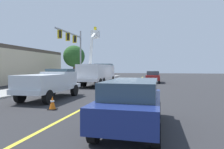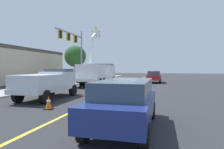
{
  "view_description": "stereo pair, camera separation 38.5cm",
  "coord_description": "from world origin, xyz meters",
  "px_view_note": "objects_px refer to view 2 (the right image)",
  "views": [
    {
      "loc": [
        -23.1,
        -3.72,
        2.12
      ],
      "look_at": [
        -1.73,
        1.3,
        1.4
      ],
      "focal_mm": 31.66,
      "sensor_mm": 36.0,
      "label": 1
    },
    {
      "loc": [
        -23.01,
        -4.1,
        2.12
      ],
      "look_at": [
        -1.73,
        1.3,
        1.4
      ],
      "focal_mm": 31.66,
      "sensor_mm": 36.0,
      "label": 2
    }
  ],
  "objects_px": {
    "service_pickup_truck": "(48,83)",
    "trailing_sedan": "(125,100)",
    "traffic_signal_mast": "(75,45)",
    "traffic_cone_mid_rear": "(120,81)",
    "utility_bucket_truck": "(98,72)",
    "traffic_cone_leading": "(49,103)",
    "traffic_cone_mid_front": "(99,86)",
    "passing_minivan": "(154,76)"
  },
  "relations": [
    {
      "from": "utility_bucket_truck",
      "to": "passing_minivan",
      "type": "bearing_deg",
      "value": -44.38
    },
    {
      "from": "service_pickup_truck",
      "to": "passing_minivan",
      "type": "xyz_separation_m",
      "value": [
        17.23,
        -6.5,
        -0.15
      ]
    },
    {
      "from": "traffic_cone_leading",
      "to": "traffic_signal_mast",
      "type": "height_order",
      "value": "traffic_signal_mast"
    },
    {
      "from": "utility_bucket_truck",
      "to": "traffic_cone_leading",
      "type": "distance_m",
      "value": 13.96
    },
    {
      "from": "trailing_sedan",
      "to": "passing_minivan",
      "type": "bearing_deg",
      "value": -0.43
    },
    {
      "from": "traffic_cone_mid_rear",
      "to": "traffic_signal_mast",
      "type": "xyz_separation_m",
      "value": [
        -1.19,
        6.12,
        4.83
      ]
    },
    {
      "from": "utility_bucket_truck",
      "to": "service_pickup_truck",
      "type": "xyz_separation_m",
      "value": [
        -10.66,
        0.07,
        -0.49
      ]
    },
    {
      "from": "service_pickup_truck",
      "to": "traffic_cone_leading",
      "type": "bearing_deg",
      "value": -147.61
    },
    {
      "from": "passing_minivan",
      "to": "traffic_cone_mid_front",
      "type": "distance_m",
      "value": 12.17
    },
    {
      "from": "passing_minivan",
      "to": "traffic_signal_mast",
      "type": "relative_size",
      "value": 0.64
    },
    {
      "from": "service_pickup_truck",
      "to": "traffic_signal_mast",
      "type": "distance_m",
      "value": 14.0
    },
    {
      "from": "traffic_cone_mid_rear",
      "to": "utility_bucket_truck",
      "type": "bearing_deg",
      "value": 147.58
    },
    {
      "from": "passing_minivan",
      "to": "traffic_cone_leading",
      "type": "height_order",
      "value": "passing_minivan"
    },
    {
      "from": "traffic_signal_mast",
      "to": "trailing_sedan",
      "type": "bearing_deg",
      "value": -150.27
    },
    {
      "from": "traffic_signal_mast",
      "to": "traffic_cone_mid_front",
      "type": "bearing_deg",
      "value": -139.81
    },
    {
      "from": "trailing_sedan",
      "to": "traffic_signal_mast",
      "type": "height_order",
      "value": "traffic_signal_mast"
    },
    {
      "from": "traffic_cone_mid_rear",
      "to": "traffic_signal_mast",
      "type": "relative_size",
      "value": 0.12
    },
    {
      "from": "utility_bucket_truck",
      "to": "traffic_cone_mid_front",
      "type": "height_order",
      "value": "utility_bucket_truck"
    },
    {
      "from": "service_pickup_truck",
      "to": "traffic_cone_mid_rear",
      "type": "height_order",
      "value": "service_pickup_truck"
    },
    {
      "from": "service_pickup_truck",
      "to": "utility_bucket_truck",
      "type": "bearing_deg",
      "value": -0.38
    },
    {
      "from": "service_pickup_truck",
      "to": "traffic_cone_mid_rear",
      "type": "distance_m",
      "value": 14.15
    },
    {
      "from": "service_pickup_truck",
      "to": "trailing_sedan",
      "type": "height_order",
      "value": "service_pickup_truck"
    },
    {
      "from": "passing_minivan",
      "to": "traffic_cone_leading",
      "type": "bearing_deg",
      "value": 167.46
    },
    {
      "from": "traffic_cone_leading",
      "to": "traffic_cone_mid_front",
      "type": "relative_size",
      "value": 0.93
    },
    {
      "from": "passing_minivan",
      "to": "traffic_cone_leading",
      "type": "xyz_separation_m",
      "value": [
        -20.34,
        4.53,
        -0.63
      ]
    },
    {
      "from": "service_pickup_truck",
      "to": "traffic_cone_mid_front",
      "type": "xyz_separation_m",
      "value": [
        6.05,
        -1.74,
        -0.75
      ]
    },
    {
      "from": "traffic_cone_leading",
      "to": "passing_minivan",
      "type": "bearing_deg",
      "value": -12.54
    },
    {
      "from": "utility_bucket_truck",
      "to": "traffic_cone_leading",
      "type": "xyz_separation_m",
      "value": [
        -13.77,
        -1.9,
        -1.27
      ]
    },
    {
      "from": "trailing_sedan",
      "to": "traffic_signal_mast",
      "type": "distance_m",
      "value": 21.17
    },
    {
      "from": "passing_minivan",
      "to": "traffic_signal_mast",
      "type": "bearing_deg",
      "value": 113.09
    },
    {
      "from": "utility_bucket_truck",
      "to": "traffic_cone_mid_rear",
      "type": "relative_size",
      "value": 9.41
    },
    {
      "from": "utility_bucket_truck",
      "to": "traffic_cone_mid_front",
      "type": "relative_size",
      "value": 11.09
    },
    {
      "from": "passing_minivan",
      "to": "utility_bucket_truck",
      "type": "bearing_deg",
      "value": 135.62
    },
    {
      "from": "service_pickup_truck",
      "to": "passing_minivan",
      "type": "bearing_deg",
      "value": -20.66
    },
    {
      "from": "service_pickup_truck",
      "to": "traffic_cone_mid_rear",
      "type": "relative_size",
      "value": 6.43
    },
    {
      "from": "service_pickup_truck",
      "to": "passing_minivan",
      "type": "distance_m",
      "value": 18.42
    },
    {
      "from": "trailing_sedan",
      "to": "traffic_cone_mid_front",
      "type": "bearing_deg",
      "value": 22.18
    },
    {
      "from": "traffic_signal_mast",
      "to": "service_pickup_truck",
      "type": "bearing_deg",
      "value": -162.81
    },
    {
      "from": "traffic_cone_mid_front",
      "to": "traffic_signal_mast",
      "type": "height_order",
      "value": "traffic_signal_mast"
    },
    {
      "from": "service_pickup_truck",
      "to": "trailing_sedan",
      "type": "xyz_separation_m",
      "value": [
        -5.22,
        -6.33,
        -0.15
      ]
    },
    {
      "from": "traffic_cone_mid_front",
      "to": "traffic_cone_mid_rear",
      "type": "relative_size",
      "value": 0.85
    },
    {
      "from": "traffic_cone_mid_front",
      "to": "traffic_cone_mid_rear",
      "type": "height_order",
      "value": "traffic_cone_mid_rear"
    }
  ]
}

